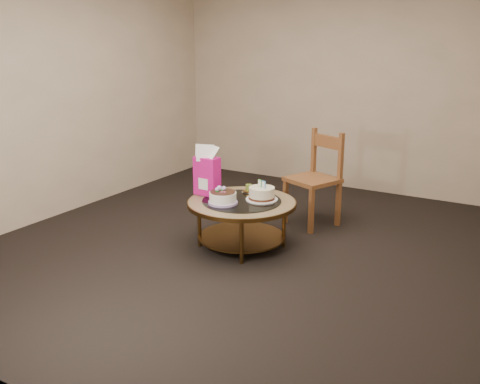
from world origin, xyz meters
The scene contains 8 objects.
ground centered at (0.00, 0.00, 0.00)m, with size 5.00×5.00×0.00m, color black.
room_walls centered at (0.00, 0.00, 1.54)m, with size 4.52×5.02×2.61m.
coffee_table centered at (0.00, 0.00, 0.38)m, with size 1.02×1.02×0.46m.
decorated_cake centered at (-0.10, -0.17, 0.51)m, with size 0.27×0.27×0.16m.
cream_cake centered at (0.15, 0.11, 0.52)m, with size 0.30×0.30×0.19m.
gift_bag centered at (-0.38, 0.00, 0.69)m, with size 0.24×0.18×0.48m.
pillar_candle centered at (-0.08, 0.27, 0.49)m, with size 0.12×0.12×0.09m.
dining_chair centered at (0.34, 0.95, 0.50)m, with size 0.60×0.60×0.99m.
Camera 1 is at (2.39, -4.11, 1.94)m, focal length 40.00 mm.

